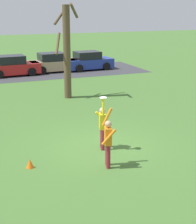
{
  "coord_description": "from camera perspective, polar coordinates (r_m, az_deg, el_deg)",
  "views": [
    {
      "loc": [
        -4.75,
        -11.53,
        5.22
      ],
      "look_at": [
        -0.3,
        -0.23,
        1.52
      ],
      "focal_mm": 55.17,
      "sensor_mm": 36.0,
      "label": 1
    }
  ],
  "objects": [
    {
      "name": "bare_tree_tall",
      "position": [
        20.41,
        -5.21,
        10.14
      ],
      "size": [
        1.55,
        1.54,
        5.49
      ],
      "color": "brown",
      "rests_on": "ground_plane"
    },
    {
      "name": "field_cone_orange",
      "position": [
        12.01,
        -11.21,
        -8.35
      ],
      "size": [
        0.26,
        0.26,
        0.32
      ],
      "primitive_type": "cone",
      "color": "orange",
      "rests_on": "ground_plane"
    },
    {
      "name": "frisbee_disc",
      "position": [
        12.48,
        0.87,
        2.39
      ],
      "size": [
        0.26,
        0.26,
        0.02
      ],
      "primitive_type": "cylinder",
      "color": "white",
      "rests_on": "person_catcher"
    },
    {
      "name": "parking_strip",
      "position": [
        28.95,
        -13.54,
        6.07
      ],
      "size": [
        21.84,
        6.4,
        0.01
      ],
      "primitive_type": "cube",
      "color": "#38383D",
      "rests_on": "ground_plane"
    },
    {
      "name": "parked_car_blue",
      "position": [
        30.37,
        -1.59,
        8.41
      ],
      "size": [
        4.19,
        2.22,
        1.59
      ],
      "rotation": [
        0.0,
        0.0,
        0.06
      ],
      "color": "#233893",
      "rests_on": "ground_plane"
    },
    {
      "name": "person_catcher",
      "position": [
        13.01,
        0.73,
        -2.09
      ],
      "size": [
        0.49,
        0.58,
        2.08
      ],
      "rotation": [
        0.0,
        0.0,
        -1.84
      ],
      "color": "maroon",
      "rests_on": "ground_plane"
    },
    {
      "name": "parked_car_red",
      "position": [
        28.5,
        -13.95,
        7.36
      ],
      "size": [
        4.19,
        2.22,
        1.59
      ],
      "rotation": [
        0.0,
        0.0,
        0.06
      ],
      "color": "red",
      "rests_on": "ground_plane"
    },
    {
      "name": "ground_plane",
      "position": [
        13.52,
        0.82,
        -5.8
      ],
      "size": [
        120.0,
        120.0,
        0.0
      ],
      "primitive_type": "plane",
      "color": "#426B2D"
    },
    {
      "name": "person_defender",
      "position": [
        11.55,
        1.66,
        -4.64
      ],
      "size": [
        0.54,
        0.62,
        2.04
      ],
      "rotation": [
        0.0,
        0.0,
        1.3
      ],
      "color": "maroon",
      "rests_on": "ground_plane"
    },
    {
      "name": "parked_car_tan",
      "position": [
        29.61,
        -7.44,
        8.05
      ],
      "size": [
        4.19,
        2.22,
        1.59
      ],
      "rotation": [
        0.0,
        0.0,
        0.06
      ],
      "color": "tan",
      "rests_on": "ground_plane"
    }
  ]
}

